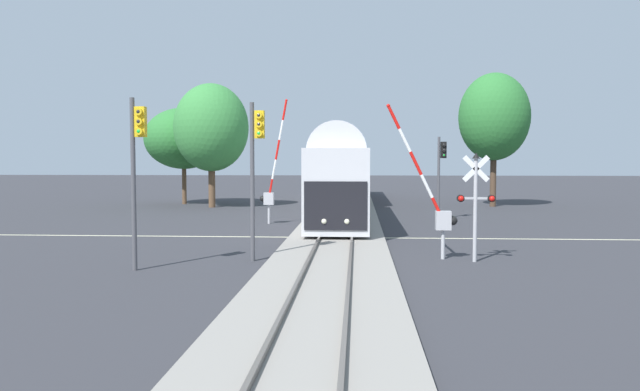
# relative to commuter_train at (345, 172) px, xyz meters

# --- Properties ---
(ground_plane) EXTENTS (220.00, 220.00, 0.00)m
(ground_plane) POSITION_rel_commuter_train_xyz_m (-0.00, -15.91, -2.79)
(ground_plane) COLOR #333338
(road_centre_stripe) EXTENTS (44.00, 0.20, 0.01)m
(road_centre_stripe) POSITION_rel_commuter_train_xyz_m (-0.00, -15.91, -2.79)
(road_centre_stripe) COLOR beige
(road_centre_stripe) RESTS_ON ground
(railway_track) EXTENTS (4.40, 80.00, 0.32)m
(railway_track) POSITION_rel_commuter_train_xyz_m (-0.00, -15.91, -2.70)
(railway_track) COLOR gray
(railway_track) RESTS_ON ground
(commuter_train) EXTENTS (3.04, 39.34, 5.16)m
(commuter_train) POSITION_rel_commuter_train_xyz_m (0.00, 0.00, 0.00)
(commuter_train) COLOR silver
(commuter_train) RESTS_ON railway_track
(crossing_gate_near) EXTENTS (2.66, 0.40, 5.77)m
(crossing_gate_near) POSITION_rel_commuter_train_xyz_m (3.95, -21.93, -0.88)
(crossing_gate_near) COLOR #B7B7BC
(crossing_gate_near) RESTS_ON ground
(crossing_signal_mast) EXTENTS (1.36, 0.44, 3.97)m
(crossing_signal_mast) POSITION_rel_commuter_train_xyz_m (5.22, -22.49, -0.37)
(crossing_signal_mast) COLOR #B2B2B7
(crossing_signal_mast) RESTS_ON ground
(crossing_gate_far) EXTENTS (1.64, 0.40, 7.14)m
(crossing_gate_far) POSITION_rel_commuter_train_xyz_m (-4.06, -9.89, -0.61)
(crossing_gate_far) COLOR #B7B7BC
(crossing_gate_far) RESTS_ON ground
(traffic_signal_far_side) EXTENTS (0.53, 0.38, 5.08)m
(traffic_signal_far_side) POSITION_rel_commuter_train_xyz_m (6.04, -7.11, 0.62)
(traffic_signal_far_side) COLOR #4C4C51
(traffic_signal_far_side) RESTS_ON ground
(traffic_signal_median) EXTENTS (0.53, 0.38, 5.78)m
(traffic_signal_median) POSITION_rel_commuter_train_xyz_m (-2.73, -22.82, 1.07)
(traffic_signal_median) COLOR #4C4C51
(traffic_signal_median) RESTS_ON ground
(traffic_signal_near_left) EXTENTS (0.53, 0.38, 5.76)m
(traffic_signal_near_left) POSITION_rel_commuter_train_xyz_m (-6.36, -24.93, 1.06)
(traffic_signal_near_left) COLOR #4C4C51
(traffic_signal_near_left) RESTS_ON ground
(oak_far_right) EXTENTS (5.48, 5.48, 10.43)m
(oak_far_right) POSITION_rel_commuter_train_xyz_m (11.57, 3.88, 4.21)
(oak_far_right) COLOR #4C3828
(oak_far_right) RESTS_ON ground
(oak_behind_train) EXTENTS (5.72, 5.72, 9.50)m
(oak_behind_train) POSITION_rel_commuter_train_xyz_m (-10.27, 1.69, 3.33)
(oak_behind_train) COLOR brown
(oak_behind_train) RESTS_ON ground
(pine_left_background) EXTENTS (6.41, 6.41, 7.93)m
(pine_left_background) POSITION_rel_commuter_train_xyz_m (-13.37, 4.96, 2.61)
(pine_left_background) COLOR brown
(pine_left_background) RESTS_ON ground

